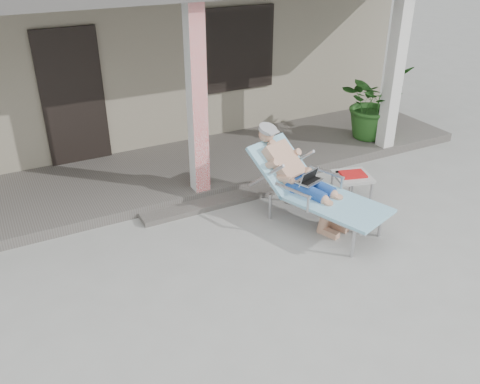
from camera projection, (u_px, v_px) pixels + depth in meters
ground at (277, 276)px, 5.81m from camera, size 60.00×60.00×0.00m
house at (110, 32)px, 10.11m from camera, size 10.40×5.40×3.30m
porch_deck at (179, 171)px, 8.12m from camera, size 10.00×2.00×0.15m
porch_step at (209, 204)px, 7.24m from camera, size 2.00×0.30×0.07m
lounger at (307, 166)px, 6.57m from camera, size 1.31×2.04×1.28m
side_table at (352, 178)px, 7.22m from camera, size 0.62×0.62×0.45m
potted_palm at (372, 102)px, 8.95m from camera, size 1.35×1.23×1.28m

